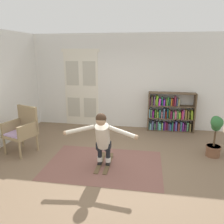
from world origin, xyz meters
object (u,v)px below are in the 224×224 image
object	(u,v)px
person_skier	(102,135)
bookshelf	(170,114)
skis_pair	(104,163)
wicker_chair	(22,129)
potted_plant	(215,135)

from	to	relation	value
person_skier	bookshelf	bearing A→B (deg)	59.21
bookshelf	person_skier	xyz separation A→B (m)	(-1.55, -2.60, 0.21)
skis_pair	person_skier	bearing A→B (deg)	-89.89
bookshelf	skis_pair	distance (m)	2.92
wicker_chair	person_skier	size ratio (longest dim) A/B	0.75
wicker_chair	person_skier	xyz separation A→B (m)	(2.06, -0.49, 0.14)
potted_plant	skis_pair	xyz separation A→B (m)	(-2.42, -0.77, -0.50)
skis_pair	potted_plant	bearing A→B (deg)	17.69
wicker_chair	person_skier	distance (m)	2.12
wicker_chair	skis_pair	bearing A→B (deg)	-8.84
bookshelf	potted_plant	world-z (taller)	bookshelf
person_skier	skis_pair	bearing A→B (deg)	90.11
bookshelf	potted_plant	bearing A→B (deg)	-62.20
skis_pair	person_skier	size ratio (longest dim) A/B	0.59
bookshelf	potted_plant	size ratio (longest dim) A/B	1.41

